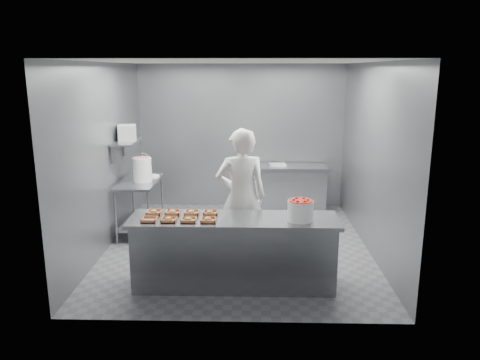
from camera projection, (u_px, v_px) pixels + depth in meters
The scene contains 24 objects.
floor at pixel (238, 246), 7.31m from camera, with size 4.50×4.50×0.00m, color #4C4C51.
ceiling at pixel (237, 62), 6.66m from camera, with size 4.50×4.50×0.00m, color white.
wall_back at pixel (241, 137), 9.18m from camera, with size 4.00×0.04×2.80m, color slate.
wall_left at pixel (105, 157), 7.04m from camera, with size 0.04×4.50×2.80m, color slate.
wall_right at pixel (372, 159), 6.94m from camera, with size 0.04×4.50×2.80m, color slate.
service_counter at pixel (234, 252), 5.90m from camera, with size 2.60×0.70×0.90m.
prep_table at pixel (140, 198), 7.80m from camera, with size 0.60×1.20×0.90m.
back_counter at pixel (287, 188), 9.03m from camera, with size 1.50×0.60×0.90m.
wall_shelf at pixel (127, 142), 7.59m from camera, with size 0.35×0.90×0.03m, color slate.
tray_0 at pixel (149, 219), 5.67m from camera, with size 0.19×0.18×0.04m.
tray_1 at pixel (169, 219), 5.67m from camera, with size 0.19×0.18×0.06m.
tray_2 at pixel (189, 220), 5.66m from camera, with size 0.19×0.18×0.06m.
tray_3 at pixel (208, 220), 5.65m from camera, with size 0.19×0.18×0.06m.
tray_4 at pixel (154, 212), 5.96m from camera, with size 0.19×0.18×0.06m.
tray_5 at pixel (173, 212), 5.95m from camera, with size 0.19×0.18×0.06m.
tray_6 at pixel (192, 212), 5.94m from camera, with size 0.19×0.18×0.06m.
tray_7 at pixel (210, 213), 5.94m from camera, with size 0.19×0.18×0.06m.
worker at pixel (241, 197), 6.47m from camera, with size 0.70×0.46×1.93m, color white.
strawberry_tub at pixel (300, 210), 5.66m from camera, with size 0.31×0.31×0.26m.
glaze_bucket at pixel (142, 169), 7.64m from camera, with size 0.33×0.31×0.47m.
bucket_lid at pixel (151, 176), 8.00m from camera, with size 0.28×0.28×0.02m, color white.
rag at pixel (146, 177), 7.91m from camera, with size 0.14×0.12×0.02m, color #CCB28C.
appliance at pixel (127, 133), 7.60m from camera, with size 0.29×0.33×0.25m, color gray.
paper_stack at pixel (278, 165), 8.93m from camera, with size 0.30×0.22×0.04m, color silver.
Camera 1 is at (0.22, -6.87, 2.70)m, focal length 35.00 mm.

